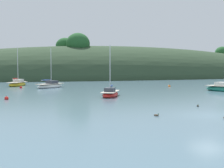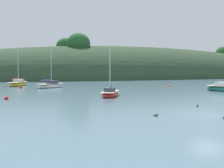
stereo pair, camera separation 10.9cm
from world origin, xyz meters
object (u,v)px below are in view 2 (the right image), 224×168
(sailboat_cream_ketch, at_px, (110,94))
(duck_lone_left, at_px, (156,115))
(sailboat_white_near, at_px, (18,84))
(mooring_buoy_channel, at_px, (6,98))
(sailboat_orange_cutter, at_px, (50,86))
(mooring_buoy_inner, at_px, (21,87))
(mooring_buoy_outer, at_px, (170,86))
(duck_lone_right, at_px, (197,106))

(sailboat_cream_ketch, relative_size, duck_lone_left, 16.99)
(sailboat_white_near, bearing_deg, mooring_buoy_channel, -94.28)
(sailboat_orange_cutter, height_order, duck_lone_left, sailboat_orange_cutter)
(mooring_buoy_channel, bearing_deg, duck_lone_left, -55.82)
(mooring_buoy_inner, xyz_separation_m, duck_lone_left, (7.91, -32.42, -0.07))
(mooring_buoy_channel, xyz_separation_m, mooring_buoy_outer, (27.96, 12.00, 0.00))
(sailboat_white_near, bearing_deg, duck_lone_left, -78.03)
(mooring_buoy_inner, relative_size, duck_lone_left, 1.44)
(sailboat_white_near, relative_size, mooring_buoy_inner, 13.89)
(mooring_buoy_inner, bearing_deg, mooring_buoy_outer, -12.21)
(mooring_buoy_outer, xyz_separation_m, duck_lone_left, (-17.88, -26.84, -0.07))
(mooring_buoy_channel, height_order, duck_lone_left, mooring_buoy_channel)
(sailboat_cream_ketch, distance_m, duck_lone_left, 14.22)
(mooring_buoy_inner, xyz_separation_m, mooring_buoy_outer, (25.79, -5.58, 0.00))
(sailboat_orange_cutter, bearing_deg, sailboat_cream_ketch, -75.10)
(mooring_buoy_channel, distance_m, mooring_buoy_outer, 30.43)
(mooring_buoy_outer, bearing_deg, sailboat_orange_cutter, 166.56)
(mooring_buoy_inner, relative_size, mooring_buoy_outer, 1.00)
(sailboat_cream_ketch, bearing_deg, mooring_buoy_channel, 176.46)
(sailboat_cream_ketch, relative_size, mooring_buoy_inner, 11.79)
(mooring_buoy_channel, relative_size, duck_lone_left, 1.44)
(sailboat_orange_cutter, distance_m, sailboat_white_near, 8.88)
(sailboat_white_near, xyz_separation_m, mooring_buoy_channel, (-1.81, -24.18, -0.27))
(sailboat_orange_cutter, bearing_deg, sailboat_white_near, 126.02)
(sailboat_white_near, relative_size, duck_lone_left, 20.01)
(sailboat_white_near, bearing_deg, sailboat_cream_ketch, -68.25)
(sailboat_cream_ketch, relative_size, mooring_buoy_channel, 11.79)
(sailboat_cream_ketch, bearing_deg, mooring_buoy_outer, 38.11)
(sailboat_orange_cutter, height_order, sailboat_white_near, sailboat_white_near)
(mooring_buoy_channel, xyz_separation_m, duck_lone_left, (10.08, -14.84, -0.07))
(sailboat_orange_cutter, bearing_deg, duck_lone_left, -84.53)
(duck_lone_right, distance_m, duck_lone_left, 6.70)
(mooring_buoy_outer, bearing_deg, mooring_buoy_inner, 167.79)
(sailboat_orange_cutter, distance_m, duck_lone_left, 31.99)
(mooring_buoy_inner, height_order, duck_lone_right, mooring_buoy_inner)
(mooring_buoy_inner, bearing_deg, duck_lone_right, -64.71)
(mooring_buoy_outer, height_order, duck_lone_left, mooring_buoy_outer)
(mooring_buoy_channel, bearing_deg, sailboat_orange_cutter, 67.54)
(sailboat_orange_cutter, bearing_deg, mooring_buoy_inner, 173.23)
(sailboat_white_near, bearing_deg, mooring_buoy_inner, -86.88)
(sailboat_cream_ketch, relative_size, mooring_buoy_outer, 11.79)
(mooring_buoy_channel, bearing_deg, duck_lone_right, -36.22)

